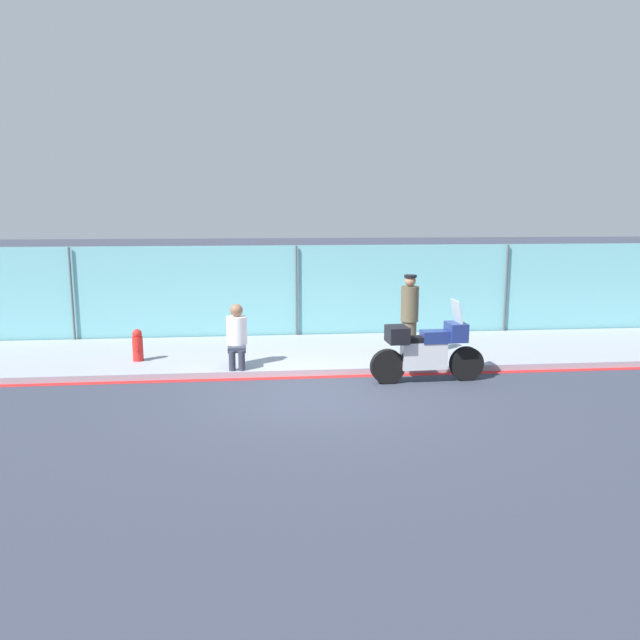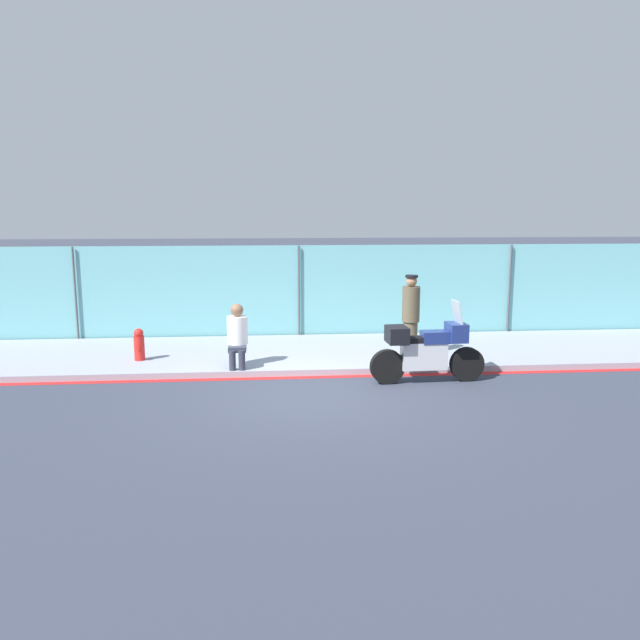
{
  "view_description": "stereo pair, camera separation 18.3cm",
  "coord_description": "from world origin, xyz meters",
  "px_view_note": "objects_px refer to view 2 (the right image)",
  "views": [
    {
      "loc": [
        -0.98,
        -10.27,
        3.15
      ],
      "look_at": [
        0.21,
        1.17,
        1.11
      ],
      "focal_mm": 35.0,
      "sensor_mm": 36.0,
      "label": 1
    },
    {
      "loc": [
        -0.8,
        -10.29,
        3.15
      ],
      "look_at": [
        0.21,
        1.17,
        1.11
      ],
      "focal_mm": 35.0,
      "sensor_mm": 36.0,
      "label": 2
    }
  ],
  "objects_px": {
    "motorcycle": "(427,350)",
    "officer_standing": "(411,315)",
    "person_seated_on_curb": "(237,332)",
    "fire_hydrant": "(139,345)"
  },
  "relations": [
    {
      "from": "officer_standing",
      "to": "person_seated_on_curb",
      "type": "height_order",
      "value": "officer_standing"
    },
    {
      "from": "person_seated_on_curb",
      "to": "fire_hydrant",
      "type": "height_order",
      "value": "person_seated_on_curb"
    },
    {
      "from": "fire_hydrant",
      "to": "officer_standing",
      "type": "bearing_deg",
      "value": -0.99
    },
    {
      "from": "motorcycle",
      "to": "officer_standing",
      "type": "height_order",
      "value": "officer_standing"
    },
    {
      "from": "motorcycle",
      "to": "officer_standing",
      "type": "distance_m",
      "value": 1.67
    },
    {
      "from": "fire_hydrant",
      "to": "person_seated_on_curb",
      "type": "bearing_deg",
      "value": -18.25
    },
    {
      "from": "motorcycle",
      "to": "fire_hydrant",
      "type": "relative_size",
      "value": 3.28
    },
    {
      "from": "motorcycle",
      "to": "person_seated_on_curb",
      "type": "bearing_deg",
      "value": 160.79
    },
    {
      "from": "motorcycle",
      "to": "person_seated_on_curb",
      "type": "height_order",
      "value": "motorcycle"
    },
    {
      "from": "officer_standing",
      "to": "person_seated_on_curb",
      "type": "distance_m",
      "value": 3.62
    }
  ]
}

